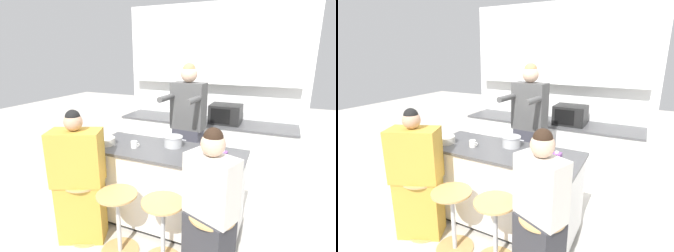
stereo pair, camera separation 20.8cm
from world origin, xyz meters
TOP-DOWN VIEW (x-y plane):
  - ground_plane at (0.00, 0.00)m, footprint 16.00×16.00m
  - wall_back at (0.00, 1.84)m, footprint 2.98×0.22m
  - back_counter at (0.00, 1.55)m, footprint 2.77×0.62m
  - kitchen_island at (0.00, 0.00)m, footprint 1.71×0.70m
  - bar_stool_leftmost at (-0.68, -0.56)m, footprint 0.39×0.39m
  - bar_stool_center_left at (-0.23, -0.61)m, footprint 0.39×0.39m
  - bar_stool_center_right at (0.23, -0.57)m, footprint 0.39×0.39m
  - bar_stool_rightmost at (0.68, -0.58)m, footprint 0.39×0.39m
  - person_cooking at (0.02, 0.68)m, footprint 0.46×0.58m
  - person_wrapped_blanket at (-0.70, -0.59)m, footprint 0.57×0.47m
  - person_seated_near at (0.66, -0.59)m, footprint 0.47×0.38m
  - cooking_pot at (0.04, 0.13)m, footprint 0.30×0.22m
  - fruit_bowl at (-0.70, -0.12)m, footprint 0.21×0.21m
  - coffee_cup_near at (-0.34, -0.08)m, footprint 0.11×0.08m
  - coffee_cup_far at (0.50, -0.20)m, footprint 0.11×0.07m
  - juice_carton at (0.67, -0.22)m, footprint 0.08×0.08m
  - microwave at (0.33, 1.51)m, footprint 0.46×0.38m
  - potted_plant at (-0.50, 1.55)m, footprint 0.15×0.15m

SIDE VIEW (x-z plane):
  - ground_plane at x=0.00m, z-range 0.00..0.00m
  - bar_stool_leftmost at x=-0.68m, z-range 0.04..0.70m
  - bar_stool_center_left at x=-0.23m, z-range 0.04..0.70m
  - bar_stool_center_right at x=0.23m, z-range 0.04..0.70m
  - bar_stool_rightmost at x=0.68m, z-range 0.04..0.70m
  - back_counter at x=0.00m, z-range 0.00..0.88m
  - kitchen_island at x=0.00m, z-range 0.01..0.92m
  - person_seated_near at x=0.66m, z-range -0.06..1.34m
  - person_wrapped_blanket at x=-0.70m, z-range -0.05..1.37m
  - person_cooking at x=0.02m, z-range 0.00..1.82m
  - coffee_cup_near at x=-0.34m, z-range 0.92..0.99m
  - fruit_bowl at x=-0.70m, z-range 0.92..1.00m
  - coffee_cup_far at x=0.50m, z-range 0.92..1.01m
  - cooking_pot at x=0.04m, z-range 0.92..1.04m
  - potted_plant at x=-0.50m, z-range 0.89..1.11m
  - juice_carton at x=0.67m, z-range 0.91..1.09m
  - microwave at x=0.33m, z-range 0.88..1.17m
  - wall_back at x=0.00m, z-range 0.19..2.89m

